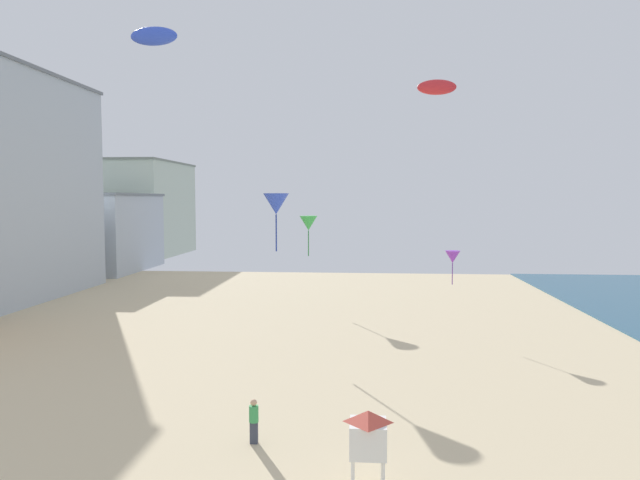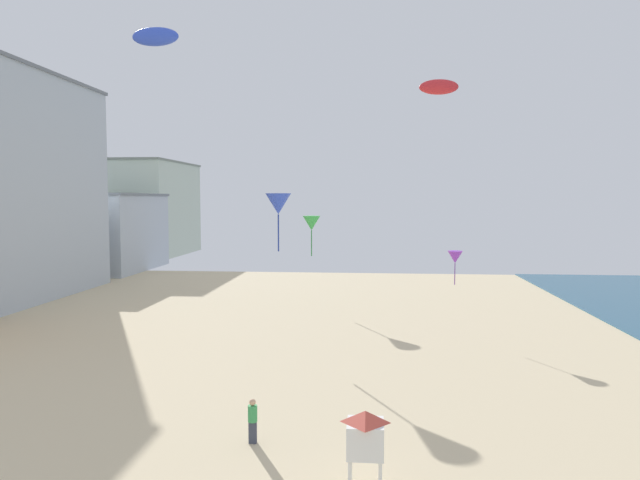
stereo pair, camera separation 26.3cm
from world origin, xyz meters
The scene contains 9 objects.
boardwalk_hotel_far centered at (-28.65, 60.22, 4.81)m, with size 16.87×15.40×9.61m.
boardwalk_hotel_distant centered at (-28.65, 79.64, 7.40)m, with size 12.63×19.91×14.80m.
kite_flyer centered at (3.27, 11.45, 0.92)m, with size 0.34×0.34×1.64m.
lifeguard_stand centered at (7.38, 8.26, 1.84)m, with size 1.10×1.10×2.55m.
kite_green_delta centered at (2.44, 39.64, 6.84)m, with size 1.50×1.50×3.42m.
kite_purple_delta centered at (13.05, 29.83, 5.03)m, with size 0.99×0.99×2.26m.
kite_red_parafoil centered at (11.34, 25.58, 15.35)m, with size 2.26×0.63×0.88m.
kite_blue_delta centered at (1.42, 28.58, 8.55)m, with size 1.68×1.68×3.81m.
kite_blue_parafoil centered at (-3.21, 19.61, 16.90)m, with size 2.36×0.66×0.92m.
Camera 1 is at (7.28, -8.43, 8.85)m, focal length 32.03 mm.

